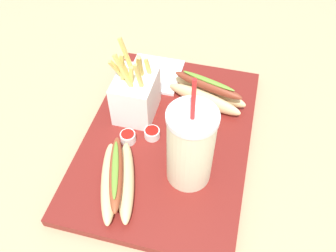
% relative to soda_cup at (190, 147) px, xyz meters
% --- Properties ---
extents(ground_plane, '(2.40, 2.40, 0.02)m').
position_rel_soda_cup_xyz_m(ground_plane, '(-0.08, -0.06, -0.11)').
color(ground_plane, tan).
extents(food_tray, '(0.48, 0.33, 0.02)m').
position_rel_soda_cup_xyz_m(food_tray, '(-0.08, -0.06, -0.09)').
color(food_tray, maroon).
rests_on(food_tray, ground_plane).
extents(soda_cup, '(0.09, 0.09, 0.25)m').
position_rel_soda_cup_xyz_m(soda_cup, '(0.00, 0.00, 0.00)').
color(soda_cup, beige).
rests_on(soda_cup, food_tray).
extents(fries_basket, '(0.10, 0.09, 0.16)m').
position_rel_soda_cup_xyz_m(fries_basket, '(-0.13, -0.14, -0.03)').
color(fries_basket, white).
rests_on(fries_basket, food_tray).
extents(hot_dog_1, '(0.10, 0.18, 0.07)m').
position_rel_soda_cup_xyz_m(hot_dog_1, '(-0.20, -0.00, -0.06)').
color(hot_dog_1, '#E5C689').
rests_on(hot_dog_1, food_tray).
extents(hot_dog_2, '(0.18, 0.11, 0.06)m').
position_rel_soda_cup_xyz_m(hot_dog_2, '(0.06, -0.12, -0.06)').
color(hot_dog_2, '#E5C689').
rests_on(hot_dog_2, food_tray).
extents(ketchup_cup_1, '(0.03, 0.03, 0.02)m').
position_rel_soda_cup_xyz_m(ketchup_cup_1, '(-0.21, -0.19, -0.08)').
color(ketchup_cup_1, white).
rests_on(ketchup_cup_1, food_tray).
extents(ketchup_cup_2, '(0.03, 0.03, 0.02)m').
position_rel_soda_cup_xyz_m(ketchup_cup_2, '(-0.05, -0.14, -0.07)').
color(ketchup_cup_2, white).
rests_on(ketchup_cup_2, food_tray).
extents(ketchup_cup_3, '(0.03, 0.03, 0.02)m').
position_rel_soda_cup_xyz_m(ketchup_cup_3, '(-0.07, -0.09, -0.07)').
color(ketchup_cup_3, white).
rests_on(ketchup_cup_3, food_tray).
extents(napkin_stack, '(0.12, 0.12, 0.01)m').
position_rel_soda_cup_xyz_m(napkin_stack, '(-0.26, -0.14, -0.08)').
color(napkin_stack, white).
rests_on(napkin_stack, food_tray).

